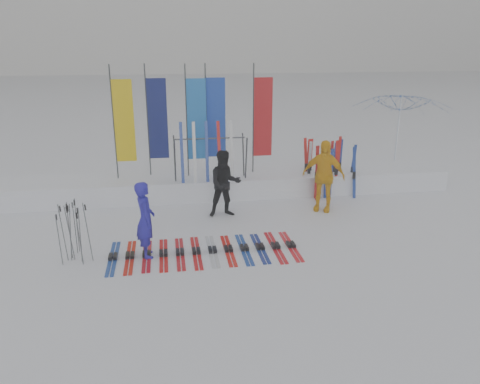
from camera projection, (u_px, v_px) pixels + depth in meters
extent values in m
plane|color=white|center=(243.00, 261.00, 9.77)|extent=(120.00, 120.00, 0.00)
cube|color=white|center=(218.00, 184.00, 14.00)|extent=(14.00, 1.60, 0.60)
imported|color=#211BA2|center=(145.00, 220.00, 9.77)|extent=(0.48, 0.65, 1.65)
imported|color=black|center=(225.00, 184.00, 12.07)|extent=(0.89, 0.72, 1.75)
imported|color=#F7B310|center=(323.00, 176.00, 12.46)|extent=(1.22, 0.96, 1.93)
imported|color=white|center=(399.00, 134.00, 15.66)|extent=(3.21, 3.26, 2.85)
cube|color=navy|center=(113.00, 257.00, 9.87)|extent=(0.17, 1.68, 0.07)
cube|color=red|center=(130.00, 256.00, 9.93)|extent=(0.17, 1.66, 0.07)
cube|color=#B10E1A|center=(147.00, 255.00, 9.98)|extent=(0.17, 1.57, 0.07)
cube|color=red|center=(164.00, 254.00, 10.03)|extent=(0.17, 1.63, 0.07)
cube|color=#B30E14|center=(180.00, 253.00, 10.09)|extent=(0.17, 1.63, 0.07)
cube|color=red|center=(196.00, 251.00, 10.14)|extent=(0.17, 1.68, 0.07)
cube|color=silver|center=(212.00, 250.00, 10.19)|extent=(0.17, 1.68, 0.07)
cube|color=red|center=(228.00, 249.00, 10.25)|extent=(0.17, 1.62, 0.07)
cube|color=navy|center=(244.00, 248.00, 10.30)|extent=(0.17, 1.64, 0.07)
cube|color=navy|center=(260.00, 247.00, 10.35)|extent=(0.17, 1.58, 0.07)
cube|color=red|center=(275.00, 246.00, 10.41)|extent=(0.17, 1.70, 0.07)
cube|color=red|center=(291.00, 245.00, 10.46)|extent=(0.17, 1.63, 0.07)
cylinder|color=#595B60|center=(69.00, 233.00, 9.70)|extent=(0.14, 0.15, 1.17)
cylinder|color=#595B60|center=(59.00, 240.00, 9.38)|extent=(0.03, 0.14, 1.15)
cylinder|color=#595B60|center=(80.00, 235.00, 9.52)|extent=(0.07, 0.12, 1.23)
cylinder|color=#595B60|center=(69.00, 230.00, 9.79)|extent=(0.03, 0.13, 1.21)
cylinder|color=#595B60|center=(75.00, 228.00, 9.90)|extent=(0.05, 0.14, 1.20)
cylinder|color=#595B60|center=(79.00, 238.00, 9.46)|extent=(0.06, 0.04, 1.15)
cylinder|color=#595B60|center=(63.00, 232.00, 9.67)|extent=(0.13, 0.16, 1.21)
cylinder|color=#595B60|center=(88.00, 232.00, 9.64)|extent=(0.13, 0.12, 1.25)
cylinder|color=#595B60|center=(70.00, 232.00, 9.68)|extent=(0.08, 0.14, 1.21)
cylinder|color=#595B60|center=(77.00, 225.00, 10.07)|extent=(0.02, 0.10, 1.20)
cylinder|color=#383A3F|center=(114.00, 123.00, 13.07)|extent=(0.04, 0.04, 3.20)
cube|color=yellow|center=(124.00, 121.00, 13.09)|extent=(0.55, 0.03, 2.30)
cylinder|color=#383A3F|center=(148.00, 121.00, 13.42)|extent=(0.04, 0.04, 3.20)
cube|color=#0C1456|center=(158.00, 119.00, 13.45)|extent=(0.55, 0.03, 2.30)
cylinder|color=#383A3F|center=(187.00, 122.00, 13.35)|extent=(0.04, 0.04, 3.20)
cube|color=blue|center=(197.00, 120.00, 13.38)|extent=(0.55, 0.03, 2.30)
cylinder|color=#383A3F|center=(206.00, 120.00, 13.63)|extent=(0.04, 0.04, 3.20)
cube|color=#173AAD|center=(216.00, 118.00, 13.66)|extent=(0.55, 0.03, 2.30)
cylinder|color=#383A3F|center=(253.00, 119.00, 13.72)|extent=(0.04, 0.04, 3.20)
cube|color=#B11217|center=(263.00, 117.00, 13.75)|extent=(0.55, 0.03, 2.30)
cylinder|color=#383A3F|center=(175.00, 161.00, 12.92)|extent=(0.04, 0.30, 1.23)
cylinder|color=#383A3F|center=(175.00, 157.00, 13.39)|extent=(0.04, 0.30, 1.23)
cylinder|color=#383A3F|center=(246.00, 158.00, 13.22)|extent=(0.04, 0.30, 1.23)
cylinder|color=#383A3F|center=(243.00, 154.00, 13.69)|extent=(0.04, 0.30, 1.23)
cylinder|color=#383A3F|center=(210.00, 138.00, 13.14)|extent=(2.00, 0.04, 0.04)
cube|color=red|center=(306.00, 164.00, 14.18)|extent=(0.09, 0.04, 1.65)
cube|color=red|center=(336.00, 168.00, 13.68)|extent=(0.09, 0.04, 1.67)
cube|color=red|center=(331.00, 165.00, 14.31)|extent=(0.09, 0.04, 1.54)
cube|color=navy|center=(331.00, 174.00, 13.54)|extent=(0.09, 0.04, 1.46)
cube|color=red|center=(317.00, 172.00, 13.45)|extent=(0.09, 0.04, 1.57)
cube|color=red|center=(317.00, 173.00, 13.33)|extent=(0.09, 0.04, 1.59)
cube|color=red|center=(338.00, 164.00, 14.19)|extent=(0.09, 0.04, 1.69)
cube|color=red|center=(310.00, 164.00, 14.32)|extent=(0.09, 0.04, 1.58)
cube|color=navy|center=(334.00, 167.00, 14.18)|extent=(0.09, 0.02, 1.49)
cube|color=red|center=(308.00, 164.00, 14.34)|extent=(0.09, 0.02, 1.58)
cube|color=silver|center=(309.00, 167.00, 13.98)|extent=(0.09, 0.03, 1.58)
cube|color=navy|center=(352.00, 168.00, 14.13)|extent=(0.09, 0.03, 1.46)
cube|color=navy|center=(354.00, 173.00, 13.54)|extent=(0.09, 0.04, 1.51)
cube|color=silver|center=(321.00, 171.00, 13.70)|extent=(0.09, 0.04, 1.54)
cube|color=navy|center=(326.00, 172.00, 13.55)|extent=(0.09, 0.04, 1.54)
cube|color=navy|center=(340.00, 163.00, 14.54)|extent=(0.09, 0.04, 1.53)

